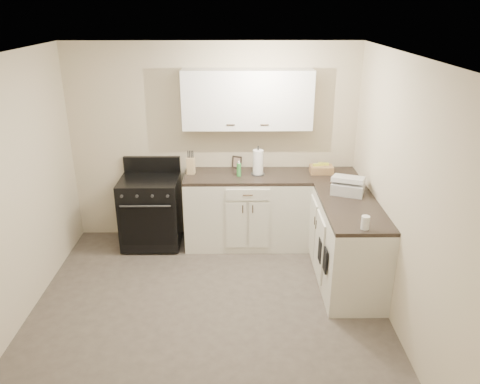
{
  "coord_description": "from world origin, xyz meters",
  "views": [
    {
      "loc": [
        0.29,
        -3.92,
        2.9
      ],
      "look_at": [
        0.33,
        0.85,
        0.97
      ],
      "focal_mm": 35.0,
      "sensor_mm": 36.0,
      "label": 1
    }
  ],
  "objects_px": {
    "stove": "(151,211)",
    "knife_block": "(191,166)",
    "paper_towel": "(258,162)",
    "wicker_basket": "(321,169)",
    "countertop_grill": "(348,187)"
  },
  "relations": [
    {
      "from": "wicker_basket",
      "to": "knife_block",
      "type": "bearing_deg",
      "value": -179.58
    },
    {
      "from": "stove",
      "to": "knife_block",
      "type": "bearing_deg",
      "value": 7.95
    },
    {
      "from": "stove",
      "to": "wicker_basket",
      "type": "relative_size",
      "value": 3.13
    },
    {
      "from": "wicker_basket",
      "to": "countertop_grill",
      "type": "height_order",
      "value": "countertop_grill"
    },
    {
      "from": "knife_block",
      "to": "wicker_basket",
      "type": "bearing_deg",
      "value": 8.39
    },
    {
      "from": "countertop_grill",
      "to": "wicker_basket",
      "type": "bearing_deg",
      "value": 126.83
    },
    {
      "from": "countertop_grill",
      "to": "stove",
      "type": "bearing_deg",
      "value": -172.9
    },
    {
      "from": "stove",
      "to": "countertop_grill",
      "type": "bearing_deg",
      "value": -13.59
    },
    {
      "from": "countertop_grill",
      "to": "knife_block",
      "type": "bearing_deg",
      "value": -178.68
    },
    {
      "from": "knife_block",
      "to": "paper_towel",
      "type": "distance_m",
      "value": 0.83
    },
    {
      "from": "stove",
      "to": "wicker_basket",
      "type": "height_order",
      "value": "wicker_basket"
    },
    {
      "from": "paper_towel",
      "to": "wicker_basket",
      "type": "distance_m",
      "value": 0.8
    },
    {
      "from": "paper_towel",
      "to": "countertop_grill",
      "type": "xyz_separation_m",
      "value": [
        0.98,
        -0.6,
        -0.09
      ]
    },
    {
      "from": "stove",
      "to": "knife_block",
      "type": "xyz_separation_m",
      "value": [
        0.52,
        0.07,
        0.58
      ]
    },
    {
      "from": "paper_towel",
      "to": "countertop_grill",
      "type": "relative_size",
      "value": 0.91
    }
  ]
}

